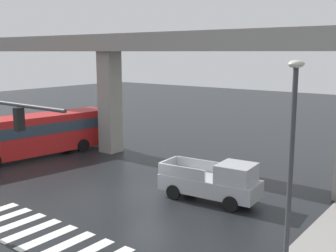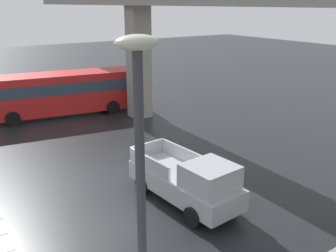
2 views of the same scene
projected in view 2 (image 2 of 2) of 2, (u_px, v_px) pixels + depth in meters
The scene contains 5 objects.
ground_plane at pixel (117, 183), 16.68m from camera, with size 120.00×120.00×0.00m, color black.
elevated_overpass at pixel (226, 8), 17.44m from camera, with size 52.36×2.20×8.71m.
pickup_truck at pixel (189, 181), 14.69m from camera, with size 5.25×2.44×2.08m.
city_bus at pixel (66, 91), 26.53m from camera, with size 4.04×11.05×2.99m.
street_lamp_near_corner at pixel (141, 201), 6.16m from camera, with size 0.44×0.70×7.24m.
Camera 2 is at (13.85, -6.30, 7.66)m, focal length 40.01 mm.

